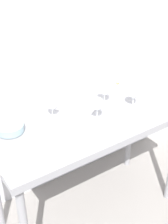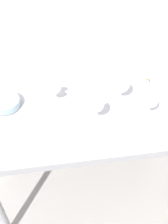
% 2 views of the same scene
% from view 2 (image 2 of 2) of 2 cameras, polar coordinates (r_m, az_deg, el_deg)
% --- Properties ---
extents(ground_plane, '(6.00, 6.00, 0.00)m').
position_cam_2_polar(ground_plane, '(2.45, 1.13, -14.95)').
color(ground_plane, gray).
extents(back_wall, '(3.80, 0.04, 2.60)m').
position_cam_2_polar(back_wall, '(1.88, -0.77, 19.26)').
color(back_wall, silver).
rests_on(back_wall, ground_plane).
extents(steel_counter, '(1.40, 0.65, 0.90)m').
position_cam_2_polar(steel_counter, '(1.80, 1.52, -2.72)').
color(steel_counter, '#939398').
rests_on(steel_counter, ground_plane).
extents(wine_glass_near_center, '(0.09, 0.09, 0.17)m').
position_cam_2_polar(wine_glass_near_center, '(1.59, 2.45, 1.24)').
color(wine_glass_near_center, white).
rests_on(wine_glass_near_center, steel_counter).
extents(wine_glass_far_left, '(0.08, 0.08, 0.15)m').
position_cam_2_polar(wine_glass_far_left, '(1.73, -5.95, 4.60)').
color(wine_glass_far_left, white).
rests_on(wine_glass_far_left, steel_counter).
extents(wine_glass_near_right, '(0.09, 0.09, 0.16)m').
position_cam_2_polar(wine_glass_near_right, '(1.68, 13.12, 2.11)').
color(wine_glass_near_right, white).
rests_on(wine_glass_near_right, steel_counter).
extents(wine_glass_far_right, '(0.10, 0.10, 0.17)m').
position_cam_2_polar(wine_glass_far_right, '(1.75, 7.52, 5.29)').
color(wine_glass_far_right, white).
rests_on(wine_glass_far_right, steel_counter).
extents(tasting_sheet_upper, '(0.27, 0.30, 0.00)m').
position_cam_2_polar(tasting_sheet_upper, '(1.69, -10.15, -2.23)').
color(tasting_sheet_upper, white).
rests_on(tasting_sheet_upper, steel_counter).
extents(tasting_sheet_lower, '(0.29, 0.31, 0.00)m').
position_cam_2_polar(tasting_sheet_lower, '(1.83, 0.77, 3.24)').
color(tasting_sheet_lower, white).
rests_on(tasting_sheet_lower, steel_counter).
extents(tasting_bowl, '(0.17, 0.17, 0.06)m').
position_cam_2_polar(tasting_bowl, '(1.81, -15.22, 1.80)').
color(tasting_bowl, '#4C4C4C').
rests_on(tasting_bowl, steel_counter).
extents(decanter_funnel, '(0.09, 0.09, 0.12)m').
position_cam_2_polar(decanter_funnel, '(1.91, 12.27, 5.60)').
color(decanter_funnel, silver).
rests_on(decanter_funnel, steel_counter).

